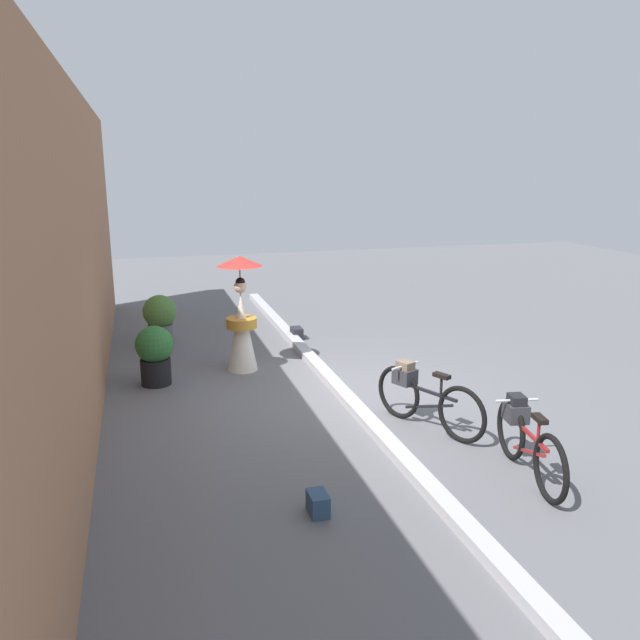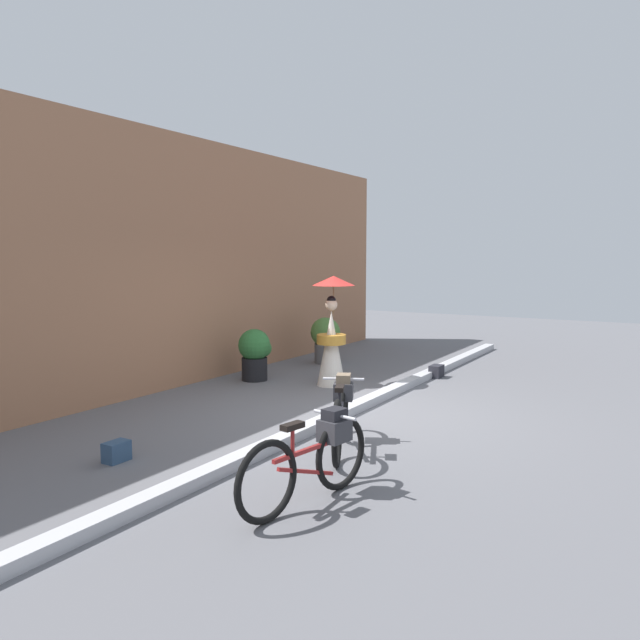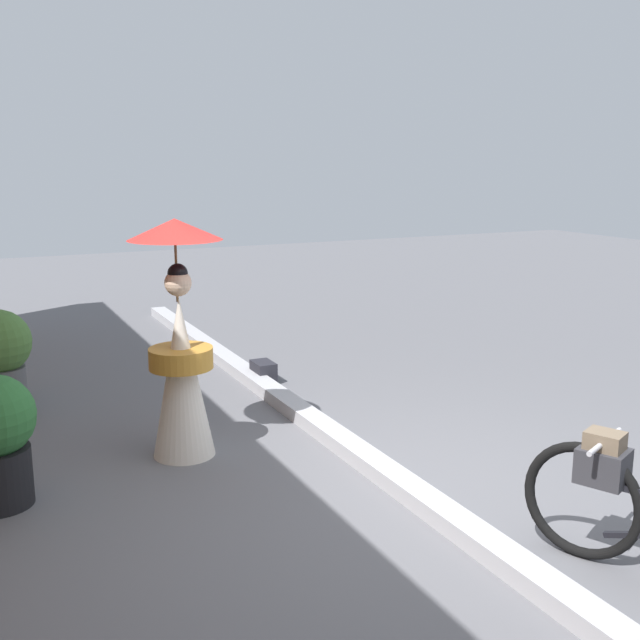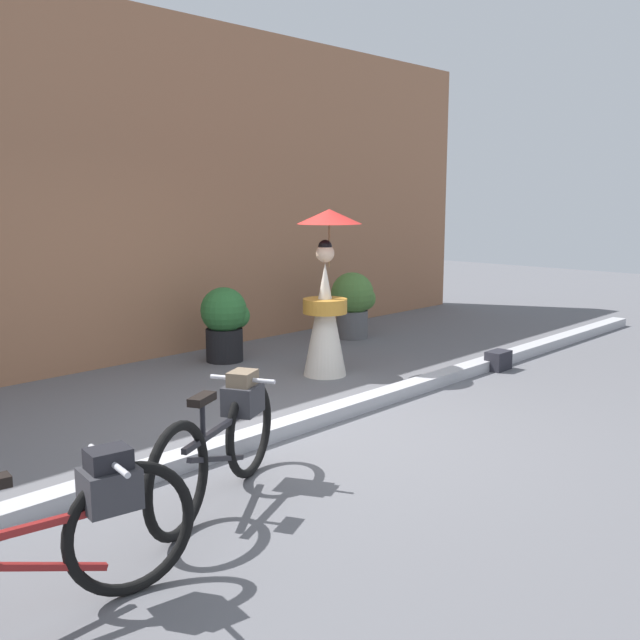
{
  "view_description": "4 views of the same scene",
  "coord_description": "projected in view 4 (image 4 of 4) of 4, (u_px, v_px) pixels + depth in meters",
  "views": [
    {
      "loc": [
        -8.13,
        2.66,
        3.22
      ],
      "look_at": [
        0.61,
        0.13,
        0.98
      ],
      "focal_mm": 35.47,
      "sensor_mm": 36.0,
      "label": 1
    },
    {
      "loc": [
        -7.2,
        -3.86,
        2.14
      ],
      "look_at": [
        0.28,
        0.63,
        1.24
      ],
      "focal_mm": 34.18,
      "sensor_mm": 36.0,
      "label": 2
    },
    {
      "loc": [
        -3.97,
        2.66,
        2.27
      ],
      "look_at": [
        0.37,
        0.55,
        1.25
      ],
      "focal_mm": 42.69,
      "sensor_mm": 36.0,
      "label": 3
    },
    {
      "loc": [
        -4.2,
        -4.2,
        1.97
      ],
      "look_at": [
        0.57,
        0.32,
        0.84
      ],
      "focal_mm": 40.46,
      "sensor_mm": 36.0,
      "label": 4
    }
  ],
  "objects": [
    {
      "name": "potted_plant_small",
      "position": [
        353.0,
        301.0,
        10.13
      ],
      "size": [
        0.62,
        0.6,
        0.93
      ],
      "color": "#59595B",
      "rests_on": "ground_plane"
    },
    {
      "name": "person_with_parasol",
      "position": [
        326.0,
        297.0,
        7.93
      ],
      "size": [
        0.71,
        0.71,
        1.84
      ],
      "color": "silver",
      "rests_on": "ground_plane"
    },
    {
      "name": "ground_plane",
      "position": [
        301.0,
        429.0,
        6.18
      ],
      "size": [
        30.0,
        30.0,
        0.0
      ],
      "primitive_type": "plane",
      "color": "slate"
    },
    {
      "name": "building_wall",
      "position": [
        85.0,
        188.0,
        8.18
      ],
      "size": [
        14.0,
        0.4,
        4.15
      ],
      "primitive_type": "cube",
      "color": "#9E6B4C",
      "rests_on": "ground_plane"
    },
    {
      "name": "bicycle_near_officer",
      "position": [
        222.0,
        438.0,
        4.69
      ],
      "size": [
        1.58,
        0.78,
        0.79
      ],
      "color": "black",
      "rests_on": "ground_plane"
    },
    {
      "name": "backpack_spare",
      "position": [
        499.0,
        360.0,
        8.29
      ],
      "size": [
        0.3,
        0.19,
        0.22
      ],
      "color": "#26262D",
      "rests_on": "ground_plane"
    },
    {
      "name": "bicycle_far_side",
      "position": [
        48.0,
        539.0,
        3.32
      ],
      "size": [
        1.63,
        0.48,
        0.78
      ],
      "color": "black",
      "rests_on": "ground_plane"
    },
    {
      "name": "potted_plant_by_door",
      "position": [
        225.0,
        321.0,
        8.68
      ],
      "size": [
        0.57,
        0.56,
        0.9
      ],
      "color": "black",
      "rests_on": "ground_plane"
    },
    {
      "name": "sidewalk_curb",
      "position": [
        301.0,
        423.0,
        6.17
      ],
      "size": [
        14.0,
        0.2,
        0.12
      ],
      "primitive_type": "cube",
      "color": "#B2B2B7",
      "rests_on": "ground_plane"
    }
  ]
}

